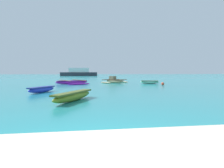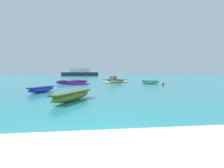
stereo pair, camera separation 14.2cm
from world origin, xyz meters
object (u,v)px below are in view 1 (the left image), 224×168
at_px(moored_boat_1, 149,82).
at_px(moored_boat_4, 73,96).
at_px(moored_boat_2, 72,82).
at_px(mooring_buoy_0, 163,84).
at_px(moored_boat_0, 42,89).
at_px(distant_ferry, 79,73).
at_px(moored_boat_3, 114,81).

relative_size(moored_boat_1, moored_boat_4, 0.68).
distance_m(moored_boat_2, mooring_buoy_0, 10.46).
xyz_separation_m(moored_boat_4, mooring_buoy_0, (9.01, 10.26, -0.09)).
bearing_deg(moored_boat_4, moored_boat_1, -7.02).
relative_size(moored_boat_0, moored_boat_4, 0.74).
height_order(moored_boat_1, moored_boat_4, moored_boat_4).
relative_size(moored_boat_4, mooring_buoy_0, 10.80).
distance_m(moored_boat_1, distant_ferry, 49.97).
distance_m(moored_boat_2, distant_ferry, 48.26).
bearing_deg(moored_boat_3, moored_boat_1, 27.96).
xyz_separation_m(moored_boat_0, mooring_buoy_0, (11.39, 5.76, -0.06)).
relative_size(moored_boat_3, mooring_buoy_0, 11.42).
height_order(moored_boat_3, mooring_buoy_0, moored_boat_3).
height_order(moored_boat_3, moored_boat_4, moored_boat_3).
relative_size(moored_boat_0, mooring_buoy_0, 7.95).
height_order(moored_boat_1, distant_ferry, distant_ferry).
bearing_deg(moored_boat_3, moored_boat_2, -107.76).
relative_size(moored_boat_1, distant_ferry, 0.18).
xyz_separation_m(moored_boat_1, distant_ferry, (-9.20, 49.11, 0.93)).
bearing_deg(distant_ferry, moored_boat_3, -83.63).
xyz_separation_m(moored_boat_1, moored_boat_3, (-3.96, 2.25, 0.06)).
relative_size(mooring_buoy_0, distant_ferry, 0.03).
height_order(moored_boat_1, moored_boat_3, moored_boat_3).
xyz_separation_m(moored_boat_4, distant_ferry, (-0.65, 62.28, 0.90)).
bearing_deg(moored_boat_2, distant_ferry, 64.94).
bearing_deg(moored_boat_2, moored_boat_0, -124.66).
distance_m(moored_boat_3, mooring_buoy_0, 6.81).
xyz_separation_m(moored_boat_0, moored_boat_3, (6.96, 10.93, 0.07)).
height_order(moored_boat_0, distant_ferry, distant_ferry).
distance_m(moored_boat_2, moored_boat_3, 5.51).
bearing_deg(moored_boat_2, moored_boat_1, -30.24).
xyz_separation_m(moored_boat_0, moored_boat_2, (1.63, 9.54, -0.01)).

